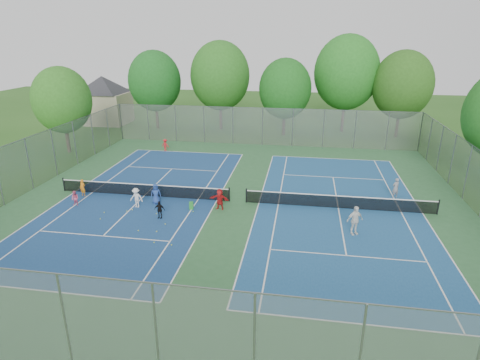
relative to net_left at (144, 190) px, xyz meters
name	(u,v)px	position (x,y,z in m)	size (l,w,h in m)	color
ground	(238,202)	(7.00, 0.00, -0.46)	(120.00, 120.00, 0.00)	#29571B
court_pad	(238,202)	(7.00, 0.00, -0.45)	(32.00, 32.00, 0.01)	#2C5E34
court_left	(144,196)	(0.00, 0.00, -0.44)	(10.97, 23.77, 0.01)	navy
court_right	(338,208)	(14.00, 0.00, -0.44)	(10.97, 23.77, 0.01)	navy
net_left	(144,190)	(0.00, 0.00, 0.00)	(12.87, 0.10, 0.91)	black
net_right	(339,202)	(14.00, 0.00, 0.00)	(12.87, 0.10, 0.91)	black
fence_north	(262,127)	(7.00, 16.00, 1.54)	(32.00, 0.10, 4.00)	gray
fence_south	(157,335)	(7.00, -16.00, 1.54)	(32.00, 0.10, 4.00)	gray
fence_west	(29,164)	(-9.00, 0.00, 1.54)	(32.00, 0.10, 4.00)	gray
house	(103,91)	(-15.00, 24.00, 3.76)	(11.03, 11.03, 7.30)	#B7A88C
tree_nw	(155,81)	(-7.00, 22.00, 5.44)	(6.40, 6.40, 9.58)	#443326
tree_nl	(220,76)	(1.00, 23.00, 6.09)	(7.20, 7.20, 10.69)	#443326
tree_nc	(285,89)	(9.00, 21.00, 4.94)	(6.00, 6.00, 8.85)	#443326
tree_nr	(347,73)	(16.00, 24.00, 6.59)	(7.60, 7.60, 11.42)	#443326
tree_ne	(403,85)	(22.00, 22.00, 5.51)	(6.60, 6.60, 9.77)	#443326
tree_side_w	(62,100)	(-12.00, 10.00, 4.79)	(5.60, 5.60, 8.47)	#443326
ball_crate	(155,191)	(0.55, 0.73, -0.31)	(0.34, 0.34, 0.29)	#1630A9
ball_hopper	(191,206)	(4.09, -1.77, -0.19)	(0.27, 0.27, 0.52)	green
student_a	(83,188)	(-4.44, -0.69, 0.18)	(0.46, 0.30, 1.27)	orange
student_b	(75,198)	(-4.03, -2.44, 0.08)	(0.52, 0.41, 1.07)	#E15779
student_c	(136,198)	(0.29, -2.03, 0.25)	(0.91, 0.52, 1.40)	silver
student_d	(159,210)	(2.46, -3.46, 0.14)	(0.70, 0.29, 1.19)	black
student_e	(156,194)	(1.39, -1.21, 0.28)	(0.71, 0.47, 1.46)	navy
student_f	(220,199)	(6.00, -1.44, 0.28)	(1.36, 0.43, 1.47)	red
child_far_baseline	(165,145)	(-2.53, 12.06, 0.16)	(0.79, 0.46, 1.23)	red
instructor	(396,188)	(18.18, 2.63, 0.30)	(0.55, 0.36, 1.51)	gray
teen_court_b	(355,220)	(14.63, -3.75, 0.45)	(1.06, 0.44, 1.81)	silver
tennis_ball_0	(104,213)	(-1.49, -3.32, -0.42)	(0.07, 0.07, 0.07)	#C4DA32
tennis_ball_1	(154,243)	(3.28, -6.72, -0.42)	(0.07, 0.07, 0.07)	#A2C32D
tennis_ball_2	(127,211)	(-0.08, -2.87, -0.42)	(0.07, 0.07, 0.07)	#A8C32D
tennis_ball_3	(156,214)	(2.02, -2.95, -0.42)	(0.07, 0.07, 0.07)	#C9E134
tennis_ball_4	(138,231)	(1.81, -5.48, -0.42)	(0.07, 0.07, 0.07)	yellow
tennis_ball_5	(132,210)	(0.19, -2.60, -0.42)	(0.07, 0.07, 0.07)	#F1F438
tennis_ball_6	(100,219)	(-1.26, -4.30, -0.42)	(0.07, 0.07, 0.07)	#C5DB33
tennis_ball_7	(193,212)	(4.33, -2.23, -0.42)	(0.07, 0.07, 0.07)	#B4DB33
tennis_ball_8	(165,224)	(3.12, -4.34, -0.42)	(0.07, 0.07, 0.07)	#D1DF33
tennis_ball_9	(157,232)	(2.95, -5.40, -0.42)	(0.07, 0.07, 0.07)	yellow
tennis_ball_10	(172,245)	(4.35, -6.84, -0.42)	(0.07, 0.07, 0.07)	#C8DA32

